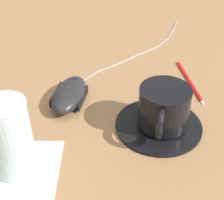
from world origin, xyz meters
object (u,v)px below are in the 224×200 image
Objects in this scene: pen at (190,81)px; drinking_glass at (10,138)px; saucer at (159,124)px; coffee_cup at (164,107)px; computer_mouse at (69,94)px.

drinking_glass is at bearing 134.10° from pen.
pen is at bearing -23.39° from saucer.
drinking_glass is (-0.12, 0.21, 0.02)m from coffee_cup.
coffee_cup is at bearing 158.74° from pen.
computer_mouse is at bearing -14.02° from drinking_glass.
pen is at bearing -21.26° from coffee_cup.
drinking_glass reaches higher than computer_mouse.
pen is at bearing -68.15° from computer_mouse.
drinking_glass reaches higher than saucer.
saucer is 0.24m from drinking_glass.
computer_mouse is at bearing 111.85° from pen.
coffee_cup is at bearing -108.62° from saucer.
pen is (0.14, -0.06, -0.00)m from saucer.
saucer is 0.17m from computer_mouse.
drinking_glass is (-0.17, 0.04, 0.04)m from computer_mouse.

